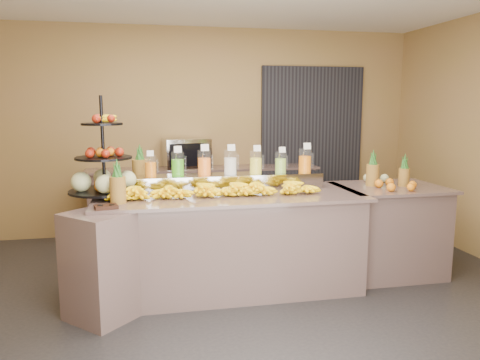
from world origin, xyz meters
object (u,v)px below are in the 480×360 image
object	(u,v)px
condiment_caddy	(106,207)
oven_warmer	(186,153)
pitcher_tray	(230,181)
banana_heap	(215,189)
fruit_stand	(109,171)
right_fruit_pile	(391,181)

from	to	relation	value
condiment_caddy	oven_warmer	distance (m)	2.51
pitcher_tray	banana_heap	world-z (taller)	banana_heap
pitcher_tray	oven_warmer	size ratio (longest dim) A/B	3.13
pitcher_tray	fruit_stand	world-z (taller)	fruit_stand
pitcher_tray	condiment_caddy	world-z (taller)	pitcher_tray
banana_heap	condiment_caddy	size ratio (longest dim) A/B	10.94
condiment_caddy	oven_warmer	xyz separation A→B (m)	(0.87, 2.35, 0.18)
right_fruit_pile	oven_warmer	size ratio (longest dim) A/B	0.71
pitcher_tray	right_fruit_pile	distance (m)	1.64
banana_heap	pitcher_tray	bearing A→B (deg)	58.39
banana_heap	fruit_stand	xyz separation A→B (m)	(-0.95, 0.19, 0.16)
condiment_caddy	right_fruit_pile	bearing A→B (deg)	8.88
condiment_caddy	oven_warmer	size ratio (longest dim) A/B	0.30
pitcher_tray	oven_warmer	world-z (taller)	oven_warmer
pitcher_tray	right_fruit_pile	size ratio (longest dim) A/B	4.39
pitcher_tray	condiment_caddy	bearing A→B (deg)	-149.37
pitcher_tray	condiment_caddy	size ratio (longest dim) A/B	10.34
banana_heap	condiment_caddy	distance (m)	1.01
fruit_stand	oven_warmer	world-z (taller)	fruit_stand
banana_heap	condiment_caddy	xyz separation A→B (m)	(-0.95, -0.35, -0.06)
fruit_stand	oven_warmer	distance (m)	2.01
condiment_caddy	right_fruit_pile	distance (m)	2.80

